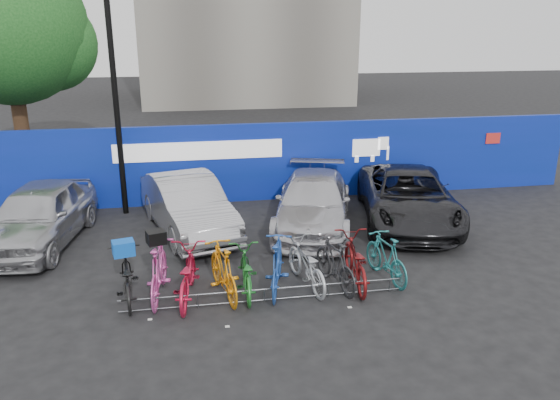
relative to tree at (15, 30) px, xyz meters
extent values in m
plane|color=black|center=(6.77, -10.06, -5.07)|extent=(100.00, 100.00, 0.00)
cube|color=navy|center=(6.77, -4.06, -3.87)|extent=(22.00, 0.15, 2.40)
cube|color=white|center=(5.77, -4.16, -3.42)|extent=(5.00, 0.02, 0.55)
cube|color=white|center=(10.97, -4.16, -3.52)|extent=(1.20, 0.02, 0.90)
cube|color=red|center=(15.27, -4.16, -3.37)|extent=(0.50, 0.02, 0.35)
cylinder|color=#382314|center=(-0.23, -0.06, -3.07)|extent=(0.50, 0.50, 4.00)
sphere|color=#164718|center=(-0.23, -0.06, 0.13)|extent=(5.20, 5.20, 5.20)
sphere|color=#164718|center=(0.97, 0.24, -0.47)|extent=(3.20, 3.20, 3.20)
cylinder|color=black|center=(3.57, -4.66, -2.07)|extent=(0.16, 0.16, 6.00)
cylinder|color=#595B60|center=(6.77, -10.66, -4.79)|extent=(5.60, 0.03, 0.03)
cylinder|color=#595B60|center=(6.77, -10.66, -5.02)|extent=(5.60, 0.03, 0.03)
cylinder|color=#595B60|center=(4.17, -10.66, -4.93)|extent=(0.03, 0.03, 0.28)
cylinder|color=#595B60|center=(5.47, -10.66, -4.93)|extent=(0.03, 0.03, 0.28)
cylinder|color=#595B60|center=(6.77, -10.66, -4.93)|extent=(0.03, 0.03, 0.28)
cylinder|color=#595B60|center=(8.07, -10.66, -4.93)|extent=(0.03, 0.03, 0.28)
cylinder|color=#595B60|center=(9.37, -10.66, -4.93)|extent=(0.03, 0.03, 0.28)
imported|color=#AFB0B4|center=(1.73, -6.71, -4.31)|extent=(2.49, 4.71, 1.53)
imported|color=#A2A2A6|center=(5.37, -6.50, -4.33)|extent=(2.70, 4.73, 1.47)
imported|color=silver|center=(8.69, -6.68, -4.38)|extent=(3.20, 5.13, 1.39)
imported|color=black|center=(11.34, -6.74, -4.35)|extent=(3.52, 5.60, 1.44)
imported|color=black|center=(4.11, -10.09, -4.58)|extent=(0.87, 1.91, 0.97)
imported|color=#DA4DA6|center=(4.74, -10.09, -4.49)|extent=(0.75, 1.99, 1.17)
imported|color=red|center=(5.28, -10.27, -4.55)|extent=(0.94, 2.07, 1.05)
imported|color=orange|center=(6.01, -10.24, -4.51)|extent=(0.88, 1.91, 1.11)
imported|color=#217D2B|center=(6.46, -10.20, -4.61)|extent=(0.68, 1.78, 0.93)
imported|color=#214BA6|center=(7.11, -10.20, -4.50)|extent=(0.99, 1.95, 1.13)
imported|color=#B0B4B8|center=(7.73, -10.11, -4.58)|extent=(0.99, 1.95, 0.98)
imported|color=#2A2A2D|center=(8.32, -10.23, -4.54)|extent=(0.85, 1.81, 1.05)
imported|color=maroon|center=(8.76, -10.19, -4.55)|extent=(0.88, 2.05, 1.05)
imported|color=teal|center=(9.48, -10.09, -4.56)|extent=(0.77, 1.76, 1.03)
cube|color=blue|center=(4.11, -10.09, -3.96)|extent=(0.47, 0.40, 0.29)
cube|color=black|center=(4.74, -10.09, -3.77)|extent=(0.43, 0.40, 0.26)
camera|label=1|loc=(5.42, -20.21, 0.17)|focal=35.00mm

